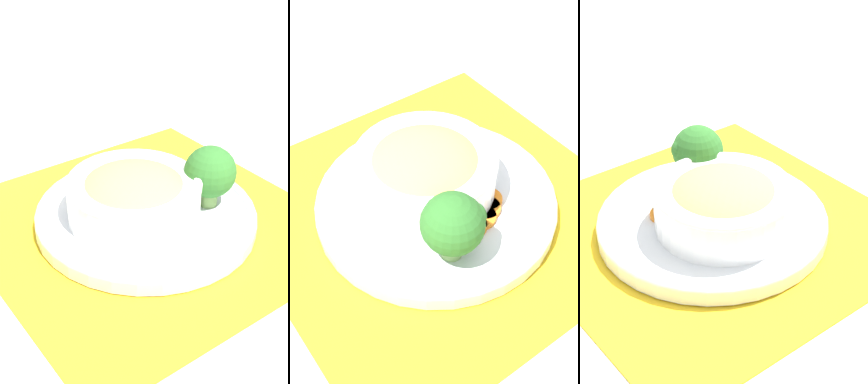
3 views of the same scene
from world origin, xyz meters
TOP-DOWN VIEW (x-y plane):
  - ground_plane at (0.00, 0.00)m, footprint 4.00×4.00m
  - placemat at (0.00, 0.00)m, footprint 0.44×0.44m
  - plate at (0.00, 0.00)m, footprint 0.28×0.28m
  - bowl at (-0.00, -0.02)m, footprint 0.16×0.16m
  - broccoli_floret at (0.04, 0.07)m, footprint 0.07×0.07m
  - carrot_slice_near at (-0.00, 0.06)m, footprint 0.04×0.04m
  - carrot_slice_middle at (-0.02, 0.05)m, footprint 0.04×0.04m
  - carrot_slice_far at (-0.03, 0.05)m, footprint 0.04×0.04m
  - carrot_slice_extra at (-0.04, 0.04)m, footprint 0.04×0.04m

SIDE VIEW (x-z plane):
  - ground_plane at x=0.00m, z-range 0.00..0.00m
  - placemat at x=0.00m, z-range 0.00..0.00m
  - plate at x=0.00m, z-range 0.00..0.03m
  - carrot_slice_near at x=0.00m, z-range 0.02..0.03m
  - carrot_slice_middle at x=-0.02m, z-range 0.02..0.03m
  - carrot_slice_far at x=-0.03m, z-range 0.02..0.03m
  - carrot_slice_extra at x=-0.04m, z-range 0.02..0.03m
  - bowl at x=0.00m, z-range 0.02..0.08m
  - broccoli_floret at x=0.04m, z-range 0.03..0.11m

